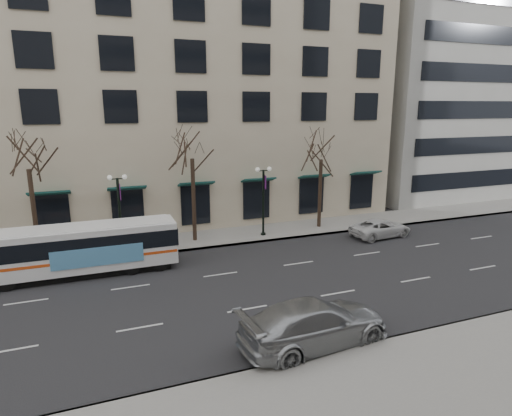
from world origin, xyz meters
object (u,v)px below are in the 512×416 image
tree_far_mid (192,145)px  tree_far_right (322,147)px  lamp_post_left (120,210)px  white_pickup (381,228)px  silver_car (315,323)px  tree_far_left (27,153)px  city_bus (82,248)px  lamp_post_right (263,198)px

tree_far_mid → tree_far_right: tree_far_mid is taller
lamp_post_left → white_pickup: lamp_post_left is taller
silver_car → tree_far_left: bearing=32.1°
silver_car → white_pickup: bearing=-51.2°
tree_far_mid → city_bus: tree_far_mid is taller
tree_far_mid → city_bus: 9.77m
tree_far_mid → lamp_post_right: (5.01, -0.60, -3.96)m
tree_far_left → white_pickup: 24.21m
tree_far_mid → white_pickup: bearing=-15.3°
tree_far_mid → lamp_post_left: bearing=-173.1°
silver_car → tree_far_right: bearing=-35.0°
lamp_post_left → tree_far_mid: bearing=6.9°
silver_car → white_pickup: silver_car is taller
city_bus → tree_far_right: bearing=12.0°
lamp_post_right → city_bus: size_ratio=0.49×
silver_car → white_pickup: 16.27m
lamp_post_left → city_bus: lamp_post_left is taller
lamp_post_left → white_pickup: 18.55m
lamp_post_right → white_pickup: lamp_post_right is taller
silver_car → city_bus: bearing=32.6°
lamp_post_left → lamp_post_right: bearing=0.0°
tree_far_right → white_pickup: (3.17, -3.61, -5.77)m
tree_far_left → tree_far_mid: 10.00m
tree_far_left → tree_far_mid: tree_far_mid is taller
lamp_post_right → white_pickup: (8.16, -3.01, -2.29)m
lamp_post_right → tree_far_right: bearing=6.9°
tree_far_mid → tree_far_right: 10.01m
tree_far_right → tree_far_mid: bearing=180.0°
city_bus → silver_car: bearing=-52.0°
white_pickup → tree_far_right: bearing=36.3°
tree_far_mid → silver_car: bearing=-84.2°
tree_far_left → silver_car: (11.51, -14.96, -5.77)m
tree_far_right → tree_far_left: bearing=180.0°
tree_far_left → lamp_post_left: tree_far_left is taller
tree_far_left → lamp_post_right: (15.01, -0.60, -3.75)m
lamp_post_left → lamp_post_right: size_ratio=1.00×
lamp_post_right → silver_car: 14.92m
tree_far_left → white_pickup: bearing=-8.9°
lamp_post_left → city_bus: (-2.32, -3.08, -1.37)m
tree_far_left → tree_far_right: 20.00m
lamp_post_right → silver_car: lamp_post_right is taller
tree_far_mid → white_pickup: 15.02m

